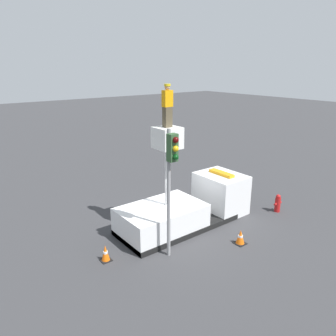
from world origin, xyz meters
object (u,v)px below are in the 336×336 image
at_px(bucket_truck, 187,207).
at_px(traffic_cone_rear, 105,253).
at_px(fire_hydrant, 278,203).
at_px(traffic_light_pole, 171,170).
at_px(traffic_cone_curbside, 240,237).
at_px(worker, 167,106).

height_order(bucket_truck, traffic_cone_rear, bucket_truck).
xyz_separation_m(fire_hydrant, traffic_cone_rear, (-9.08, 1.41, -0.15)).
relative_size(traffic_light_pole, fire_hydrant, 5.41).
bearing_deg(traffic_light_pole, traffic_cone_curbside, -19.39).
relative_size(bucket_truck, traffic_cone_curbside, 10.42).
distance_m(bucket_truck, worker, 4.94).
distance_m(worker, fire_hydrant, 7.94).
xyz_separation_m(fire_hydrant, traffic_cone_curbside, (-3.99, -0.94, -0.16)).
relative_size(fire_hydrant, traffic_cone_rear, 1.44).
distance_m(traffic_light_pole, traffic_cone_curbside, 4.53).
bearing_deg(traffic_cone_curbside, traffic_light_pole, 160.61).
distance_m(traffic_cone_rear, traffic_cone_curbside, 5.61).
relative_size(worker, traffic_cone_curbside, 2.75).
xyz_separation_m(bucket_truck, worker, (-1.17, 0.00, 4.80)).
height_order(traffic_light_pole, fire_hydrant, traffic_light_pole).
xyz_separation_m(bucket_truck, fire_hydrant, (4.54, -1.87, -0.39)).
bearing_deg(fire_hydrant, bucket_truck, 157.58).
relative_size(bucket_truck, traffic_light_pole, 1.30).
bearing_deg(fire_hydrant, traffic_cone_rear, 171.20).
bearing_deg(fire_hydrant, worker, 161.84).
height_order(fire_hydrant, traffic_cone_rear, fire_hydrant).
distance_m(bucket_truck, traffic_cone_rear, 4.60).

